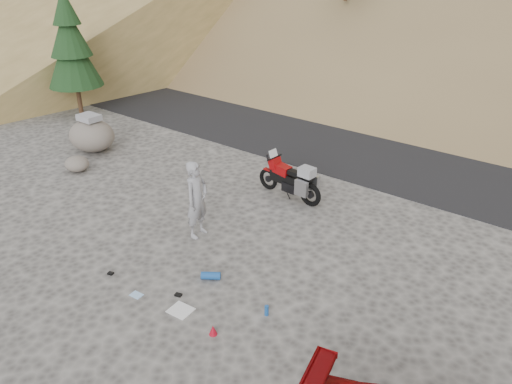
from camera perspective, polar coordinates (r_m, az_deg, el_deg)
ground at (r=12.08m, az=-7.11°, el=-6.29°), size 140.00×140.00×0.00m
road at (r=18.79m, az=12.50°, el=5.68°), size 120.00×7.00×0.05m
conifer_verge at (r=21.97m, az=-20.44°, el=15.54°), size 2.20×2.20×5.04m
motorcycle at (r=14.01m, az=4.12°, el=1.35°), size 2.20×0.72×1.30m
man at (r=12.57m, az=-6.53°, el=-4.81°), size 0.56×0.77×1.96m
boulder at (r=18.24m, az=-18.26°, el=6.19°), size 1.93×1.73×1.27m
small_rock at (r=16.82m, az=-19.79°, el=3.06°), size 0.90×0.83×0.48m
gear_white_cloth at (r=10.24m, az=-8.60°, el=-13.22°), size 0.48×0.44×0.02m
gear_blue_mat at (r=10.95m, az=-5.19°, el=-9.50°), size 0.44×0.38×0.17m
gear_bottle at (r=9.97m, az=1.21°, el=-13.39°), size 0.09×0.09×0.22m
gear_funnel at (r=9.60m, az=-4.93°, el=-15.44°), size 0.19×0.19×0.20m
gear_glove_a at (r=10.61m, az=-8.88°, el=-11.53°), size 0.16×0.13×0.04m
gear_glove_b at (r=11.54m, az=-16.29°, el=-8.91°), size 0.14×0.12×0.04m
gear_blue_cloth at (r=10.80m, az=-13.50°, el=-11.37°), size 0.27×0.21×0.01m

